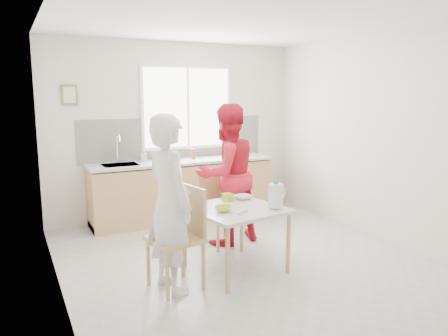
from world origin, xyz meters
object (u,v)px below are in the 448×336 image
at_px(person_red, 227,175).
at_px(bowl_green, 223,209).
at_px(chair_far, 218,204).
at_px(bowl_white, 243,197).
at_px(dining_table, 236,214).
at_px(wine_bottle_b, 168,151).
at_px(person_white, 169,204).
at_px(milk_jug, 276,195).
at_px(chair_left, 182,232).
at_px(wine_bottle_a, 164,150).

xyz_separation_m(person_red, bowl_green, (-0.52, -0.95, -0.16)).
relative_size(chair_far, bowl_white, 4.85).
xyz_separation_m(dining_table, wine_bottle_b, (0.00, 2.19, 0.44)).
bearing_deg(person_white, chair_far, -54.56).
height_order(bowl_green, bowl_white, bowl_green).
relative_size(bowl_white, milk_jug, 0.72).
height_order(chair_left, milk_jug, chair_left).
bearing_deg(person_white, bowl_green, -94.72).
xyz_separation_m(dining_table, person_white, (-0.79, -0.13, 0.23)).
distance_m(chair_left, wine_bottle_b, 2.44).
bearing_deg(bowl_green, wine_bottle_a, 86.52).
relative_size(bowl_green, wine_bottle_a, 0.56).
bearing_deg(wine_bottle_b, person_red, -76.11).
distance_m(person_white, wine_bottle_a, 2.45).
bearing_deg(wine_bottle_b, milk_jug, -81.47).
bearing_deg(bowl_white, chair_far, 94.31).
bearing_deg(person_red, wine_bottle_b, -85.41).
distance_m(dining_table, chair_far, 0.90).
bearing_deg(chair_far, person_white, -144.56).
height_order(dining_table, milk_jug, milk_jug).
xyz_separation_m(chair_far, wine_bottle_a, (-0.26, 1.33, 0.55)).
xyz_separation_m(chair_far, person_red, (0.12, -0.00, 0.37)).
relative_size(person_red, bowl_green, 10.04).
bearing_deg(bowl_white, milk_jug, -78.10).
relative_size(chair_far, bowl_green, 5.35).
height_order(person_red, wine_bottle_b, person_red).
xyz_separation_m(bowl_white, milk_jug, (0.11, -0.52, 0.12)).
xyz_separation_m(dining_table, chair_far, (0.21, 0.87, -0.11)).
bearing_deg(wine_bottle_b, chair_far, -81.00).
relative_size(person_red, wine_bottle_a, 5.61).
bearing_deg(bowl_white, wine_bottle_b, 97.59).
height_order(person_white, bowl_white, person_white).
xyz_separation_m(chair_far, wine_bottle_b, (-0.21, 1.32, 0.54)).
bearing_deg(dining_table, wine_bottle_b, 89.90).
bearing_deg(chair_left, bowl_white, 104.40).
distance_m(dining_table, milk_jug, 0.48).
bearing_deg(dining_table, chair_left, -170.70).
bearing_deg(milk_jug, dining_table, 139.11).
height_order(chair_far, bowl_green, chair_far).
xyz_separation_m(bowl_green, bowl_white, (0.44, 0.38, -0.00)).
relative_size(chair_left, bowl_white, 5.14).
xyz_separation_m(bowl_green, milk_jug, (0.55, -0.14, 0.12)).
xyz_separation_m(bowl_green, wine_bottle_b, (0.19, 2.27, 0.34)).
bearing_deg(milk_jug, chair_left, 164.28).
bearing_deg(milk_jug, bowl_green, 156.24).
distance_m(dining_table, bowl_white, 0.40).
height_order(milk_jug, wine_bottle_a, wine_bottle_a).
relative_size(person_red, wine_bottle_b, 5.98).
distance_m(wine_bottle_a, wine_bottle_b, 0.06).
bearing_deg(chair_far, person_red, -11.38).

